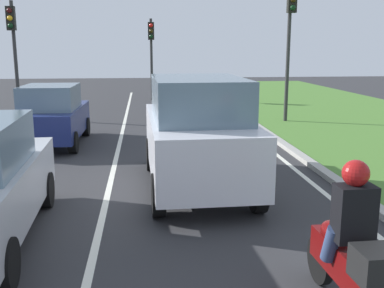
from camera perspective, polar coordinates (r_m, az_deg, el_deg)
name	(u,v)px	position (r m, az deg, el deg)	size (l,w,h in m)	color
ground_plane	(143,145)	(13.71, -6.14, -0.08)	(60.00, 60.00, 0.00)	#2D2D30
lane_line_center	(119,145)	(13.73, -9.06, -0.13)	(0.12, 32.00, 0.01)	silver
lane_line_right_edge	(261,142)	(14.16, 8.58, 0.26)	(0.12, 32.00, 0.01)	silver
curb_right	(277,140)	(14.28, 10.53, 0.52)	(0.24, 48.00, 0.12)	#9E9B93
car_suv_ahead	(197,133)	(9.18, 0.65, 1.40)	(2.05, 4.54, 2.28)	silver
car_hatchback_far	(53,115)	(14.09, -16.99, 3.44)	(1.77, 3.72, 1.78)	navy
motorcycle	(351,269)	(5.26, 19.18, -14.48)	(0.41, 1.90, 1.01)	#590A0A
rider_person	(353,211)	(5.06, 19.41, -7.94)	(0.51, 0.41, 1.16)	black
traffic_light_near_right	(290,29)	(17.73, 12.12, 13.83)	(0.32, 0.50, 5.07)	#2D2D2D
traffic_light_overhead_left	(13,40)	(19.50, -21.40, 12.01)	(0.32, 0.50, 4.61)	#2D2D2D
traffic_light_far_median	(151,45)	(24.76, -5.10, 12.19)	(0.32, 0.50, 4.31)	#2D2D2D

